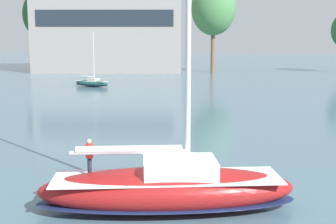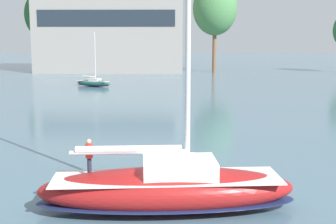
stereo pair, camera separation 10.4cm
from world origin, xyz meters
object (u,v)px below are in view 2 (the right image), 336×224
Objects in this scene: tree_shore_left at (215,8)px; sailboat_main at (167,187)px; tree_shore_right at (45,15)px; sailboat_moored_near_marina at (93,83)px.

sailboat_main is (-8.60, -84.10, -12.88)m from tree_shore_left.
sailboat_moored_near_marina is (15.98, -30.44, -12.05)m from tree_shore_right.
tree_shore_right is 36.43m from sailboat_moored_near_marina.
tree_shore_left is at bearing 84.16° from sailboat_main.
tree_shore_right is at bearing 179.78° from tree_shore_left.
tree_shore_right is (-37.70, 0.14, -1.36)m from tree_shore_left.
tree_shore_left is 39.61m from sailboat_moored_near_marina.
tree_shore_right reaches higher than sailboat_moored_near_marina.
tree_shore_right is at bearing 109.05° from sailboat_main.
sailboat_main is (29.10, -84.24, -11.52)m from tree_shore_right.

